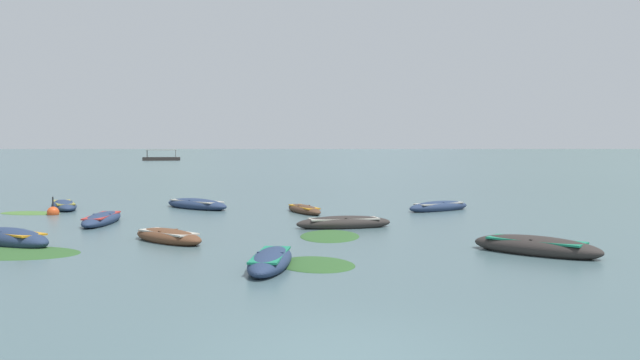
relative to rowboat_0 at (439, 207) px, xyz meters
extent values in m
plane|color=#476066|center=(-5.63, 1480.07, -0.17)|extent=(6000.00, 6000.00, 0.00)
cone|color=slate|center=(-569.14, 2594.41, 153.29)|extent=(1051.39, 1051.39, 306.94)
cone|color=slate|center=(117.43, 2193.43, 174.83)|extent=(1185.83, 1185.83, 350.02)
cone|color=slate|center=(1232.40, 2564.77, 228.01)|extent=(1790.33, 1790.33, 456.37)
ellipsoid|color=navy|center=(0.00, 0.00, -0.01)|extent=(3.48, 2.72, 0.55)
cube|color=#B7B2A3|center=(0.00, 0.00, 0.16)|extent=(2.51, 1.96, 0.05)
cube|color=navy|center=(0.00, 0.00, 0.21)|extent=(0.42, 0.60, 0.04)
ellipsoid|color=#2D2826|center=(-4.74, -6.01, -0.01)|extent=(3.62, 1.65, 0.54)
cube|color=#B7B2A3|center=(-4.74, -6.01, 0.15)|extent=(2.61, 1.19, 0.05)
cube|color=#2D2826|center=(-4.74, -6.01, 0.20)|extent=(0.21, 0.68, 0.04)
ellipsoid|color=#4C3323|center=(-6.18, -0.78, -0.04)|extent=(1.97, 3.28, 0.44)
cube|color=orange|center=(-6.18, -0.78, 0.09)|extent=(1.42, 2.36, 0.05)
cube|color=#4C3323|center=(-6.18, -0.78, 0.14)|extent=(0.55, 0.29, 0.04)
ellipsoid|color=navy|center=(-14.83, -9.82, 0.02)|extent=(3.41, 2.92, 0.64)
cube|color=orange|center=(-14.83, -9.82, 0.21)|extent=(2.46, 2.11, 0.05)
cube|color=navy|center=(-14.83, -9.82, 0.26)|extent=(0.51, 0.64, 0.04)
ellipsoid|color=brown|center=(-10.35, -9.26, -0.02)|extent=(2.91, 2.79, 0.51)
cube|color=#B7B2A3|center=(-10.35, -9.26, 0.13)|extent=(2.09, 2.01, 0.05)
cube|color=brown|center=(-10.35, -9.26, 0.18)|extent=(0.51, 0.55, 0.04)
ellipsoid|color=navy|center=(-11.29, 1.32, 0.00)|extent=(3.90, 3.72, 0.59)
cube|color=#B7B2A3|center=(-11.29, 1.32, 0.18)|extent=(2.81, 2.68, 0.05)
cube|color=navy|center=(-11.29, 1.32, 0.23)|extent=(0.64, 0.69, 0.04)
ellipsoid|color=navy|center=(-6.99, -13.46, -0.02)|extent=(1.30, 3.36, 0.52)
cube|color=#197A56|center=(-6.99, -13.46, 0.14)|extent=(0.93, 2.42, 0.05)
cube|color=navy|center=(-6.99, -13.46, 0.19)|extent=(0.65, 0.15, 0.04)
ellipsoid|color=navy|center=(-13.89, -4.48, -0.02)|extent=(1.11, 3.94, 0.50)
cube|color=#B22D28|center=(-13.89, -4.48, 0.13)|extent=(0.80, 2.84, 0.05)
cube|color=navy|center=(-13.89, -4.48, 0.18)|extent=(0.67, 0.10, 0.04)
ellipsoid|color=#2D2826|center=(0.15, -11.66, 0.01)|extent=(3.44, 3.19, 0.61)
cube|color=#197A56|center=(0.15, -11.66, 0.19)|extent=(2.48, 2.30, 0.05)
cube|color=#2D2826|center=(0.15, -11.66, 0.24)|extent=(0.58, 0.65, 0.04)
ellipsoid|color=navy|center=(-17.50, 1.23, -0.02)|extent=(2.64, 3.96, 0.50)
cube|color=olive|center=(-17.50, 1.23, 0.13)|extent=(1.90, 2.85, 0.05)
cube|color=navy|center=(-17.50, 1.23, 0.18)|extent=(0.69, 0.39, 0.04)
cube|color=#2D2826|center=(-37.35, 109.11, 0.10)|extent=(8.42, 4.67, 0.90)
cylinder|color=#4C4742|center=(-34.64, 110.89, 1.22)|extent=(0.10, 0.10, 1.80)
cylinder|color=#4C4742|center=(-34.15, 108.58, 1.22)|extent=(0.10, 0.10, 1.80)
cylinder|color=#4C4742|center=(-40.55, 109.65, 1.22)|extent=(0.10, 0.10, 1.80)
cylinder|color=#4C4742|center=(-40.07, 107.34, 1.22)|extent=(0.10, 0.10, 1.80)
cube|color=#9E998E|center=(-37.35, 109.11, 2.12)|extent=(7.07, 3.93, 0.12)
sphere|color=#DB4C1E|center=(-16.97, -1.39, -0.07)|extent=(0.51, 0.51, 0.51)
cylinder|color=black|center=(-16.97, -1.39, 0.27)|extent=(0.06, 0.06, 0.68)
ellipsoid|color=#2D5628|center=(-14.07, -11.24, -0.17)|extent=(3.87, 2.74, 0.14)
ellipsoid|color=#477033|center=(-18.20, -0.77, -0.17)|extent=(3.02, 2.01, 0.14)
ellipsoid|color=#2D5628|center=(-5.88, -13.09, -0.17)|extent=(2.61, 2.84, 0.14)
ellipsoid|color=#2D5628|center=(-5.33, -8.16, -0.17)|extent=(2.12, 3.08, 0.14)
camera|label=1|loc=(-6.16, -28.48, 2.73)|focal=35.22mm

